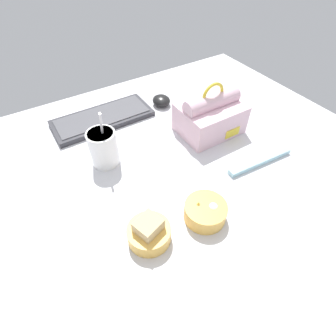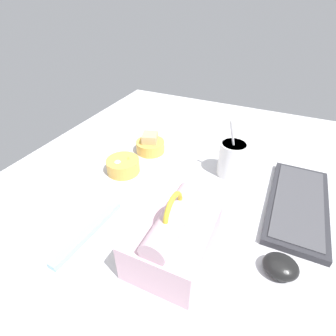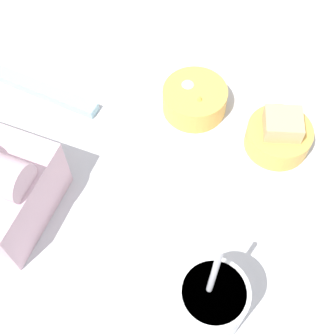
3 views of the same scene
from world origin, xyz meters
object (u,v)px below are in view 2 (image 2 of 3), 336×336
(soup_cup, at_px, (232,159))
(bento_bowl_sandwich, at_px, (150,145))
(lunch_bag, at_px, (173,237))
(chopstick_case, at_px, (88,232))
(keyboard, at_px, (298,204))
(computer_mouse, at_px, (281,266))
(bento_bowl_snacks, at_px, (123,165))

(soup_cup, relative_size, bento_bowl_sandwich, 1.81)
(lunch_bag, xyz_separation_m, chopstick_case, (0.03, -0.21, -0.05))
(lunch_bag, bearing_deg, keyboard, 139.21)
(computer_mouse, bearing_deg, bento_bowl_sandwich, -123.77)
(soup_cup, distance_m, bento_bowl_snacks, 0.34)
(keyboard, bearing_deg, bento_bowl_snacks, -83.48)
(soup_cup, relative_size, computer_mouse, 2.49)
(bento_bowl_sandwich, relative_size, chopstick_case, 0.45)
(bento_bowl_snacks, distance_m, chopstick_case, 0.27)
(soup_cup, bearing_deg, lunch_bag, -6.58)
(bento_bowl_snacks, bearing_deg, keyboard, 96.52)
(computer_mouse, xyz_separation_m, chopstick_case, (0.09, -0.43, -0.01))
(lunch_bag, relative_size, bento_bowl_sandwich, 1.98)
(keyboard, xyz_separation_m, computer_mouse, (0.23, -0.03, 0.01))
(computer_mouse, distance_m, chopstick_case, 0.44)
(bento_bowl_snacks, bearing_deg, chopstick_case, 13.81)
(lunch_bag, bearing_deg, soup_cup, 173.42)
(soup_cup, xyz_separation_m, bento_bowl_snacks, (0.13, -0.31, -0.03))
(keyboard, height_order, computer_mouse, computer_mouse)
(chopstick_case, bearing_deg, bento_bowl_snacks, -166.19)
(lunch_bag, distance_m, bento_bowl_snacks, 0.36)
(bento_bowl_sandwich, bearing_deg, bento_bowl_snacks, -8.03)
(lunch_bag, bearing_deg, chopstick_case, -81.19)
(bento_bowl_sandwich, xyz_separation_m, chopstick_case, (0.41, 0.04, -0.02))
(bento_bowl_sandwich, bearing_deg, computer_mouse, 56.23)
(bento_bowl_sandwich, bearing_deg, lunch_bag, 34.15)
(soup_cup, height_order, bento_bowl_sandwich, soup_cup)
(keyboard, bearing_deg, soup_cup, -109.28)
(keyboard, xyz_separation_m, bento_bowl_snacks, (0.06, -0.52, 0.01))
(bento_bowl_sandwich, distance_m, bento_bowl_snacks, 0.15)
(lunch_bag, height_order, soup_cup, soup_cup)
(chopstick_case, bearing_deg, keyboard, 124.91)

